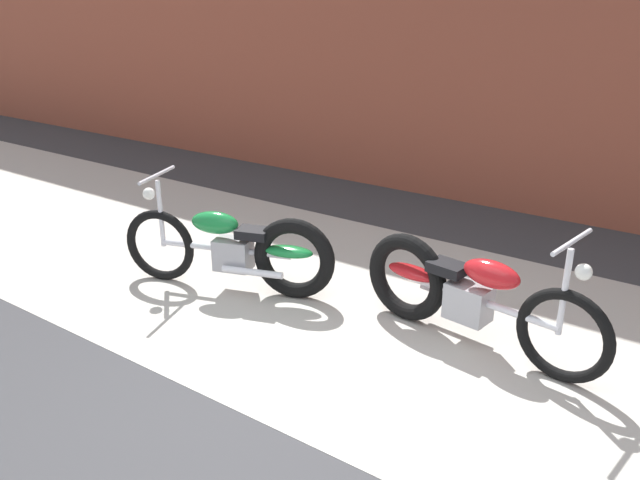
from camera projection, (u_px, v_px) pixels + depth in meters
name	position (u px, v px, depth m)	size (l,w,h in m)	color
ground_plane	(281.00, 432.00, 3.82)	(80.00, 80.00, 0.00)	#38383A
sidewalk_slab	(414.00, 319.00, 5.16)	(36.00, 3.50, 0.01)	#B2ADA3
brick_building_wall	(569.00, 8.00, 6.93)	(36.00, 0.50, 4.71)	brown
motorcycle_green	(241.00, 249.00, 5.53)	(1.93, 0.86, 1.03)	black
motorcycle_red	(460.00, 292.00, 4.73)	(2.00, 0.64, 1.03)	black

